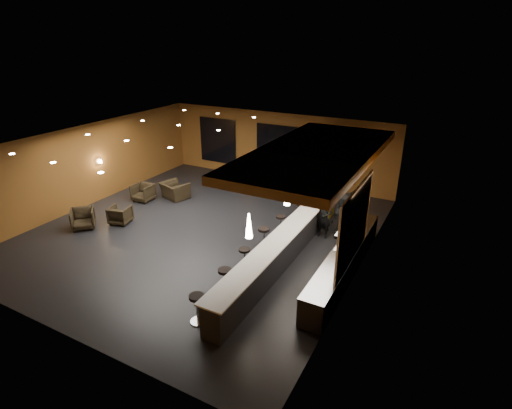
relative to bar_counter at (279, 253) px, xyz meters
The scene contains 35 objects.
floor 3.82m from the bar_counter, 164.68° to the left, with size 12.00×13.00×0.10m, color black.
ceiling 4.86m from the bar_counter, 164.68° to the left, with size 12.00×13.00×0.10m, color black.
wall_back 8.48m from the bar_counter, 115.80° to the left, with size 12.00×0.10×3.50m, color brown.
wall_front 6.76m from the bar_counter, 123.33° to the right, with size 12.00×0.10×3.50m, color brown.
wall_left 9.83m from the bar_counter, behind, with size 0.10×13.00×3.50m, color brown.
wall_right 2.88m from the bar_counter, 22.62° to the left, with size 0.10×13.00×3.50m, color brown.
wood_soffit 3.51m from the bar_counter, 80.07° to the left, with size 3.60×8.00×0.28m, color #A66D30.
window_left 10.39m from the bar_counter, 133.86° to the left, with size 2.20×0.06×2.40m, color black.
window_center 8.37m from the bar_counter, 116.13° to the left, with size 2.20×0.06×2.40m, color black.
window_right 7.56m from the bar_counter, 94.99° to the left, with size 2.20×0.06×2.40m, color black.
tile_backsplash 2.75m from the bar_counter, ahead, with size 0.06×3.20×2.40m, color white.
bar_counter is the anchor object (origin of this frame).
bar_top 0.52m from the bar_counter, ahead, with size 0.78×8.10×0.05m, color silver.
prep_counter 2.06m from the bar_counter, 14.04° to the left, with size 0.70×6.00×0.86m, color black.
prep_top 2.10m from the bar_counter, 14.04° to the left, with size 0.72×6.00×0.03m, color silver.
wall_shelf_lower 2.44m from the bar_counter, ahead, with size 0.30×1.50×0.03m, color silver.
wall_shelf_upper 2.67m from the bar_counter, ahead, with size 0.30×1.50×0.03m, color silver.
column 4.77m from the bar_counter, 90.00° to the left, with size 0.60×0.60×3.50m, color olive.
wall_sconce 9.73m from the bar_counter, behind, with size 0.22×0.22×0.22m, color #FFE5B2.
pendant_0 2.72m from the bar_counter, 90.00° to the right, with size 0.20×0.20×0.70m, color white.
pendant_1 1.92m from the bar_counter, 90.00° to the left, with size 0.20×0.20×0.70m, color white.
pendant_2 3.52m from the bar_counter, 90.00° to the left, with size 0.20×0.20×0.70m, color white.
staff_a 2.74m from the bar_counter, 77.76° to the left, with size 0.58×0.38×1.60m, color black.
staff_b 3.43m from the bar_counter, 63.91° to the left, with size 0.87×0.68×1.80m, color black.
staff_c 3.14m from the bar_counter, 66.58° to the left, with size 0.84×0.55×1.73m, color black.
armchair_a 8.01m from the bar_counter, behind, with size 0.84×0.86×0.78m, color black.
armchair_b 7.00m from the bar_counter, behind, with size 0.76×0.78×0.71m, color black.
armchair_c 8.13m from the bar_counter, 164.37° to the left, with size 0.83×0.86×0.78m, color black.
armchair_d 7.42m from the bar_counter, 155.36° to the left, with size 1.16×1.01×0.76m, color black.
bar_stool_0 3.58m from the bar_counter, 101.63° to the right, with size 0.42×0.42×0.84m.
bar_stool_1 2.23m from the bar_counter, 109.87° to the right, with size 0.42×0.42×0.82m.
bar_stool_2 1.14m from the bar_counter, 142.05° to the right, with size 0.38×0.38×0.76m.
bar_stool_3 1.19m from the bar_counter, 141.88° to the left, with size 0.43×0.43×0.84m.
bar_stool_4 2.30m from the bar_counter, 113.78° to the left, with size 0.38×0.38×0.76m.
bar_stool_5 3.57m from the bar_counter, 101.03° to the left, with size 0.40×0.40×0.78m.
Camera 1 is at (8.26, -11.27, 7.03)m, focal length 28.00 mm.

